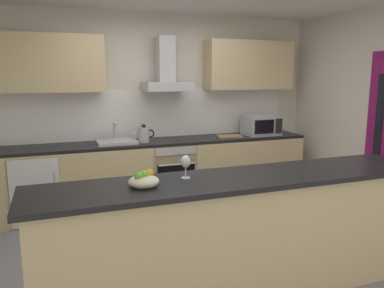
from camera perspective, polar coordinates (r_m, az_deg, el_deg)
ground at (r=4.08m, az=1.82°, el=-15.67°), size 5.71×4.69×0.02m
wall_back at (r=5.49m, az=-5.64°, el=5.29°), size 5.71×0.12×2.60m
backsplash_tile at (r=5.43m, az=-5.44°, el=4.49°), size 4.00×0.02×0.66m
counter_back at (r=5.28m, az=-4.42°, el=-4.28°), size 4.14×0.60×0.90m
counter_island at (r=3.17m, az=7.45°, el=-13.39°), size 3.28×0.64×1.00m
upper_cabinets at (r=5.25m, az=-5.11°, el=11.73°), size 4.09×0.32×0.70m
oven at (r=5.28m, az=-3.30°, el=-4.15°), size 0.60×0.62×0.80m
refrigerator at (r=5.07m, az=-22.22°, el=-5.92°), size 0.58×0.60×0.85m
microwave at (r=5.70m, az=10.30°, el=2.82°), size 0.50×0.38×0.30m
sink at (r=5.03m, az=-11.19°, el=0.41°), size 0.50×0.40×0.26m
kettle at (r=5.04m, az=-7.20°, el=1.44°), size 0.29×0.15×0.24m
range_hood at (r=5.23m, az=-3.88°, el=10.41°), size 0.62×0.45×0.72m
wine_glass at (r=2.90m, az=-0.96°, el=-2.76°), size 0.08×0.08×0.18m
fruit_bowl at (r=2.73m, az=-7.18°, el=-5.42°), size 0.22×0.22×0.13m
chopping_board at (r=5.48m, az=5.58°, el=1.18°), size 0.37×0.28×0.02m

